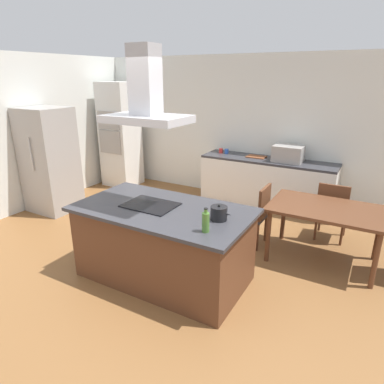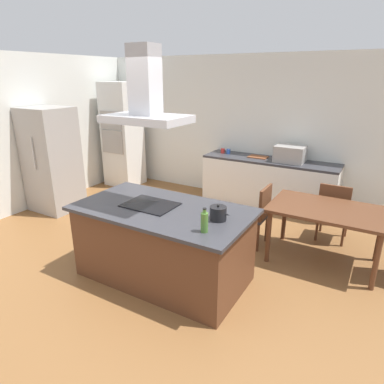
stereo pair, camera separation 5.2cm
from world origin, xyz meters
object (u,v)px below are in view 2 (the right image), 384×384
(cooktop, at_px, (150,205))
(olive_oil_bottle, at_px, (204,222))
(coffee_mug_red, at_px, (223,151))
(coffee_mug_blue, at_px, (228,151))
(countertop_microwave, at_px, (290,154))
(cutting_board, at_px, (258,157))
(refrigerator, at_px, (52,160))
(tea_kettle, at_px, (218,213))
(wall_oven_stack, at_px, (123,135))
(chair_at_left_end, at_px, (257,212))
(chair_facing_back_wall, at_px, (334,209))
(dining_table, at_px, (327,214))
(range_hood, at_px, (146,98))

(cooktop, xyz_separation_m, olive_oil_bottle, (0.88, -0.30, 0.10))
(coffee_mug_red, relative_size, coffee_mug_blue, 1.00)
(countertop_microwave, xyz_separation_m, cutting_board, (-0.58, 0.05, -0.13))
(cooktop, height_order, olive_oil_bottle, olive_oil_bottle)
(cooktop, xyz_separation_m, refrigerator, (-2.81, 0.86, 0.00))
(tea_kettle, relative_size, wall_oven_stack, 0.10)
(chair_at_left_end, bearing_deg, chair_facing_back_wall, 36.01)
(dining_table, bearing_deg, range_hood, -142.48)
(coffee_mug_red, height_order, chair_facing_back_wall, coffee_mug_red)
(dining_table, xyz_separation_m, chair_at_left_end, (-0.92, -0.00, -0.16))
(chair_at_left_end, distance_m, chair_facing_back_wall, 1.13)
(wall_oven_stack, height_order, refrigerator, wall_oven_stack)
(tea_kettle, relative_size, dining_table, 0.16)
(cutting_board, height_order, wall_oven_stack, wall_oven_stack)
(cooktop, relative_size, tea_kettle, 2.62)
(countertop_microwave, bearing_deg, chair_at_left_end, -90.12)
(countertop_microwave, height_order, range_hood, range_hood)
(olive_oil_bottle, bearing_deg, cutting_board, 100.81)
(tea_kettle, distance_m, coffee_mug_blue, 3.15)
(olive_oil_bottle, distance_m, dining_table, 1.90)
(cutting_board, xyz_separation_m, chair_at_left_end, (0.58, -1.58, -0.40))
(coffee_mug_blue, height_order, chair_facing_back_wall, coffee_mug_blue)
(wall_oven_stack, bearing_deg, cutting_board, 5.42)
(tea_kettle, bearing_deg, olive_oil_bottle, -88.10)
(coffee_mug_red, distance_m, refrigerator, 3.13)
(olive_oil_bottle, relative_size, countertop_microwave, 0.49)
(olive_oil_bottle, distance_m, chair_at_left_end, 1.72)
(coffee_mug_red, height_order, range_hood, range_hood)
(chair_facing_back_wall, bearing_deg, refrigerator, -165.77)
(coffee_mug_red, bearing_deg, cooktop, -81.12)
(olive_oil_bottle, bearing_deg, coffee_mug_red, 112.46)
(countertop_microwave, xyz_separation_m, coffee_mug_red, (-1.30, 0.04, -0.09))
(countertop_microwave, relative_size, dining_table, 0.36)
(dining_table, bearing_deg, chair_at_left_end, -180.00)
(dining_table, distance_m, range_hood, 2.64)
(countertop_microwave, height_order, refrigerator, refrigerator)
(countertop_microwave, bearing_deg, olive_oil_bottle, -89.41)
(tea_kettle, distance_m, olive_oil_bottle, 0.32)
(refrigerator, xyz_separation_m, chair_at_left_end, (3.65, 0.49, -0.40))
(tea_kettle, distance_m, dining_table, 1.63)
(tea_kettle, relative_size, range_hood, 0.25)
(cutting_board, xyz_separation_m, range_hood, (-0.26, -2.93, 1.19))
(coffee_mug_red, height_order, cutting_board, coffee_mug_red)
(cooktop, xyz_separation_m, chair_at_left_end, (0.84, 1.35, -0.40))
(tea_kettle, xyz_separation_m, refrigerator, (-3.68, 0.83, -0.06))
(tea_kettle, relative_size, coffee_mug_blue, 2.54)
(coffee_mug_blue, xyz_separation_m, wall_oven_stack, (-2.39, -0.28, 0.16))
(coffee_mug_red, bearing_deg, wall_oven_stack, -173.03)
(cooktop, xyz_separation_m, wall_oven_stack, (-2.73, 2.65, 0.20))
(cutting_board, xyz_separation_m, refrigerator, (-3.07, -2.07, 0.00))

